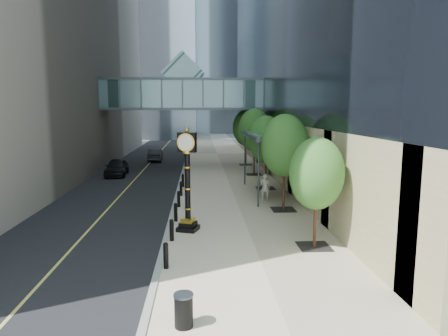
{
  "coord_description": "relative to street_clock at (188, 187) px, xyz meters",
  "views": [
    {
      "loc": [
        -1.39,
        -13.54,
        6.06
      ],
      "look_at": [
        -0.17,
        6.18,
        3.12
      ],
      "focal_mm": 32.0,
      "sensor_mm": 36.0,
      "label": 1
    }
  ],
  "objects": [
    {
      "name": "trash_bin",
      "position": [
        0.12,
        -8.91,
        -1.76
      ],
      "size": [
        0.66,
        0.66,
        0.9
      ],
      "primitive_type": "cylinder",
      "rotation": [
        0.0,
        0.0,
        -0.33
      ],
      "color": "black",
      "rests_on": "sidewalk"
    },
    {
      "name": "street_clock",
      "position": [
        0.0,
        0.0,
        0.0
      ],
      "size": [
        1.21,
        1.21,
        5.09
      ],
      "rotation": [
        0.0,
        0.0,
        -0.33
      ],
      "color": "black",
      "rests_on": "sidewalk"
    },
    {
      "name": "bollard_row",
      "position": [
        -0.71,
        3.26,
        -1.76
      ],
      "size": [
        0.2,
        16.2,
        0.9
      ],
      "color": "black",
      "rests_on": "sidewalk"
    },
    {
      "name": "street_trees",
      "position": [
        5.59,
        11.87,
        1.63
      ],
      "size": [
        2.94,
        28.61,
        6.04
      ],
      "color": "black",
      "rests_on": "sidewalk"
    },
    {
      "name": "car_near",
      "position": [
        -6.96,
        17.23,
        -1.48
      ],
      "size": [
        2.03,
        4.58,
        1.53
      ],
      "primitive_type": "imported",
      "rotation": [
        0.0,
        0.0,
        0.05
      ],
      "color": "black",
      "rests_on": "road"
    },
    {
      "name": "skywalk",
      "position": [
        -1.01,
        22.26,
        5.45
      ],
      "size": [
        17.0,
        4.2,
        5.8
      ],
      "color": "slate",
      "rests_on": "ground"
    },
    {
      "name": "road",
      "position": [
        -5.01,
        34.26,
        -2.26
      ],
      "size": [
        8.0,
        180.0,
        0.02
      ],
      "primitive_type": "cube",
      "color": "black",
      "rests_on": "ground"
    },
    {
      "name": "distant_tower_c",
      "position": [
        -4.01,
        114.26,
        30.23
      ],
      "size": [
        22.0,
        22.0,
        65.0
      ],
      "primitive_type": "cube",
      "color": "#AEC1DB",
      "rests_on": "ground"
    },
    {
      "name": "sidewalk",
      "position": [
        2.99,
        34.26,
        -2.24
      ],
      "size": [
        8.0,
        180.0,
        0.06
      ],
      "primitive_type": "cube",
      "color": "beige",
      "rests_on": "ground"
    },
    {
      "name": "curb",
      "position": [
        -1.01,
        34.26,
        -2.23
      ],
      "size": [
        0.25,
        180.0,
        0.07
      ],
      "primitive_type": "cube",
      "color": "gray",
      "rests_on": "ground"
    },
    {
      "name": "ground",
      "position": [
        1.99,
        -5.74,
        -2.27
      ],
      "size": [
        320.0,
        320.0,
        0.0
      ],
      "primitive_type": "plane",
      "color": "gray",
      "rests_on": "ground"
    },
    {
      "name": "entrance_canopy",
      "position": [
        5.47,
        8.26,
        1.93
      ],
      "size": [
        3.0,
        8.0,
        4.38
      ],
      "color": "#383F44",
      "rests_on": "ground"
    },
    {
      "name": "car_far",
      "position": [
        -4.55,
        27.48,
        -1.55
      ],
      "size": [
        1.61,
        4.28,
        1.4
      ],
      "primitive_type": "imported",
      "rotation": [
        0.0,
        0.0,
        3.17
      ],
      "color": "black",
      "rests_on": "road"
    },
    {
      "name": "pedestrian",
      "position": [
        4.89,
        6.22,
        -1.31
      ],
      "size": [
        0.76,
        0.63,
        1.8
      ],
      "primitive_type": "imported",
      "rotation": [
        0.0,
        0.0,
        2.79
      ],
      "color": "beige",
      "rests_on": "sidewalk"
    }
  ]
}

